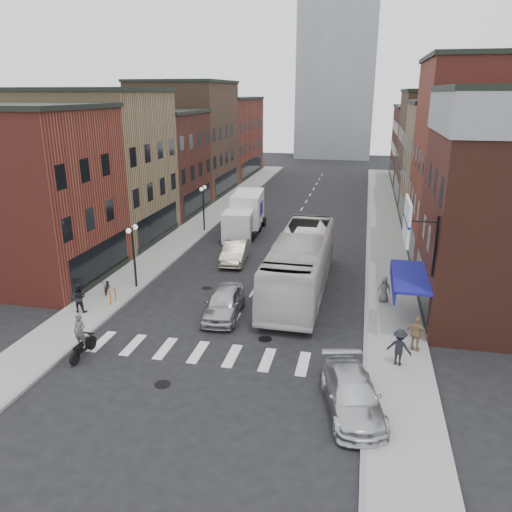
{
  "coord_description": "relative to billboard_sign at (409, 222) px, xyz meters",
  "views": [
    {
      "loc": [
        6.42,
        -23.35,
        11.96
      ],
      "look_at": [
        0.2,
        5.06,
        2.39
      ],
      "focal_mm": 35.0,
      "sensor_mm": 36.0,
      "label": 1
    }
  ],
  "objects": [
    {
      "name": "ground",
      "position": [
        -8.59,
        -0.5,
        -6.13
      ],
      "size": [
        160.0,
        160.0,
        0.0
      ],
      "primitive_type": "plane",
      "color": "black",
      "rests_on": "ground"
    },
    {
      "name": "sidewalk_left",
      "position": [
        -17.09,
        21.5,
        -6.06
      ],
      "size": [
        3.0,
        74.0,
        0.15
      ],
      "primitive_type": "cube",
      "color": "gray",
      "rests_on": "ground"
    },
    {
      "name": "sidewalk_right",
      "position": [
        -0.09,
        21.5,
        -6.06
      ],
      "size": [
        3.0,
        74.0,
        0.15
      ],
      "primitive_type": "cube",
      "color": "gray",
      "rests_on": "ground"
    },
    {
      "name": "curb_left",
      "position": [
        -15.59,
        21.5,
        -6.13
      ],
      "size": [
        0.2,
        74.0,
        0.16
      ],
      "primitive_type": "cube",
      "color": "gray",
      "rests_on": "ground"
    },
    {
      "name": "curb_right",
      "position": [
        -1.59,
        21.5,
        -6.13
      ],
      "size": [
        0.2,
        74.0,
        0.16
      ],
      "primitive_type": "cube",
      "color": "gray",
      "rests_on": "ground"
    },
    {
      "name": "crosswalk_stripes",
      "position": [
        -8.59,
        -3.5,
        -6.13
      ],
      "size": [
        12.0,
        2.2,
        0.01
      ],
      "primitive_type": "cube",
      "color": "silver",
      "rests_on": "ground"
    },
    {
      "name": "bldg_left_near",
      "position": [
        -23.58,
        4.0,
        -0.48
      ],
      "size": [
        10.3,
        9.2,
        11.3
      ],
      "color": "maroon",
      "rests_on": "ground"
    },
    {
      "name": "bldg_left_mid_a",
      "position": [
        -23.58,
        13.5,
        0.02
      ],
      "size": [
        10.3,
        10.2,
        12.3
      ],
      "color": "#8D704E",
      "rests_on": "ground"
    },
    {
      "name": "bldg_left_mid_b",
      "position": [
        -23.58,
        23.5,
        -0.98
      ],
      "size": [
        10.3,
        10.2,
        10.3
      ],
      "color": "#4C241B",
      "rests_on": "ground"
    },
    {
      "name": "bldg_left_far_a",
      "position": [
        -23.58,
        34.5,
        0.52
      ],
      "size": [
        10.3,
        12.2,
        13.3
      ],
      "color": "brown",
      "rests_on": "ground"
    },
    {
      "name": "bldg_left_far_b",
      "position": [
        -23.58,
        48.5,
        -0.48
      ],
      "size": [
        10.3,
        16.2,
        11.3
      ],
      "color": "maroon",
      "rests_on": "ground"
    },
    {
      "name": "bldg_right_mid_a",
      "position": [
        6.41,
        13.5,
        1.02
      ],
      "size": [
        10.3,
        10.2,
        14.3
      ],
      "color": "maroon",
      "rests_on": "ground"
    },
    {
      "name": "bldg_right_mid_b",
      "position": [
        6.41,
        23.5,
        -0.48
      ],
      "size": [
        10.3,
        10.2,
        11.3
      ],
      "color": "#8D704E",
      "rests_on": "ground"
    },
    {
      "name": "bldg_right_far_a",
      "position": [
        6.41,
        34.5,
        0.02
      ],
      "size": [
        10.3,
        12.2,
        12.3
      ],
      "color": "brown",
      "rests_on": "ground"
    },
    {
      "name": "bldg_right_far_b",
      "position": [
        6.41,
        48.5,
        -0.98
      ],
      "size": [
        10.3,
        16.2,
        10.3
      ],
      "color": "#4C241B",
      "rests_on": "ground"
    },
    {
      "name": "awning_blue",
      "position": [
        0.34,
        2.0,
        -3.5
      ],
      "size": [
        1.8,
        5.0,
        0.78
      ],
      "color": "navy",
      "rests_on": "ground"
    },
    {
      "name": "billboard_sign",
      "position": [
        0.0,
        0.0,
        0.0
      ],
      "size": [
        1.52,
        3.0,
        3.7
      ],
      "color": "black",
      "rests_on": "ground"
    },
    {
      "name": "distant_tower",
      "position": [
        -8.59,
        77.5,
        18.87
      ],
      "size": [
        14.0,
        14.0,
        50.0
      ],
      "primitive_type": "cube",
      "color": "#9399A0",
      "rests_on": "ground"
    },
    {
      "name": "streetlamp_near",
      "position": [
        -15.99,
        3.5,
        -3.22
      ],
      "size": [
        0.32,
        1.22,
        4.11
      ],
      "color": "black",
      "rests_on": "ground"
    },
    {
      "name": "streetlamp_far",
      "position": [
        -15.99,
        17.5,
        -3.22
      ],
      "size": [
        0.32,
        1.22,
        4.11
      ],
      "color": "black",
      "rests_on": "ground"
    },
    {
      "name": "bike_rack",
      "position": [
        -16.19,
        0.8,
        -5.58
      ],
      "size": [
        0.08,
        0.68,
        0.8
      ],
      "color": "#D8590C",
      "rests_on": "sidewalk_left"
    },
    {
      "name": "box_truck",
      "position": [
        -12.26,
        17.74,
        -4.42
      ],
      "size": [
        2.94,
        8.17,
        3.47
      ],
      "rotation": [
        0.0,
        0.0,
        0.1
      ],
      "color": "white",
      "rests_on": "ground"
    },
    {
      "name": "motorcycle_rider",
      "position": [
        -14.66,
        -5.12,
        -5.09
      ],
      "size": [
        0.62,
        2.19,
        2.23
      ],
      "rotation": [
        0.0,
        0.0,
        -0.04
      ],
      "color": "black",
      "rests_on": "ground"
    },
    {
      "name": "transit_bus",
      "position": [
        -5.73,
        5.41,
        -4.29
      ],
      "size": [
        3.2,
        13.23,
        3.68
      ],
      "primitive_type": "imported",
      "rotation": [
        0.0,
        0.0,
        -0.01
      ],
      "color": "silver",
      "rests_on": "ground"
    },
    {
      "name": "sedan_left_near",
      "position": [
        -9.39,
        0.77,
        -5.33
      ],
      "size": [
        2.21,
        4.82,
        1.6
      ],
      "primitive_type": "imported",
      "rotation": [
        0.0,
        0.0,
        0.07
      ],
      "color": "#B4B5B9",
      "rests_on": "ground"
    },
    {
      "name": "sedan_left_far",
      "position": [
        -11.16,
        10.05,
        -5.37
      ],
      "size": [
        2.04,
        4.77,
        1.53
      ],
      "primitive_type": "imported",
      "rotation": [
        0.0,
        0.0,
        0.09
      ],
      "color": "#B8B195",
      "rests_on": "ground"
    },
    {
      "name": "curb_car",
      "position": [
        -2.09,
        -6.62,
        -5.41
      ],
      "size": [
        3.12,
        5.28,
        1.44
      ],
      "primitive_type": "imported",
      "rotation": [
        0.0,
        0.0,
        0.24
      ],
      "color": "silver",
      "rests_on": "ground"
    },
    {
      "name": "parked_bicycle",
      "position": [
        -17.33,
        2.21,
        -5.56
      ],
      "size": [
        1.12,
        1.68,
        0.84
      ],
      "primitive_type": "imported",
      "rotation": [
        0.0,
        0.0,
        0.39
      ],
      "color": "black",
      "rests_on": "sidewalk_left"
    },
    {
      "name": "ped_left_solo",
      "position": [
        -17.4,
        -0.77,
        -5.13
      ],
      "size": [
        0.87,
        0.57,
        1.7
      ],
      "primitive_type": "imported",
      "rotation": [
        0.0,
        0.0,
        3.26
      ],
      "color": "black",
      "rests_on": "sidewalk_left"
    },
    {
      "name": "ped_right_a",
      "position": [
        -0.14,
        -2.86,
        -5.12
      ],
      "size": [
        1.24,
        0.87,
        1.73
      ],
      "primitive_type": "imported",
      "rotation": [
        0.0,
        0.0,
        2.83
      ],
      "color": "black",
      "rests_on": "sidewalk_right"
    },
    {
      "name": "ped_right_b",
      "position": [
        0.73,
        -1.36,
        -5.1
      ],
      "size": [
        1.15,
        0.85,
        1.76
      ],
      "primitive_type": "imported",
      "rotation": [
        0.0,
        0.0,
        2.78
      ],
      "color": "#91714A",
      "rests_on": "sidewalk_right"
    },
    {
      "name": "ped_right_c",
      "position": [
        -0.62,
        4.4,
        -5.2
      ],
      "size": [
        0.79,
        0.53,
        1.56
      ],
      "primitive_type": "imported",
      "rotation": [
        0.0,
        0.0,
        3.19
      ],
      "color": "slate",
      "rests_on": "sidewalk_right"
    }
  ]
}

